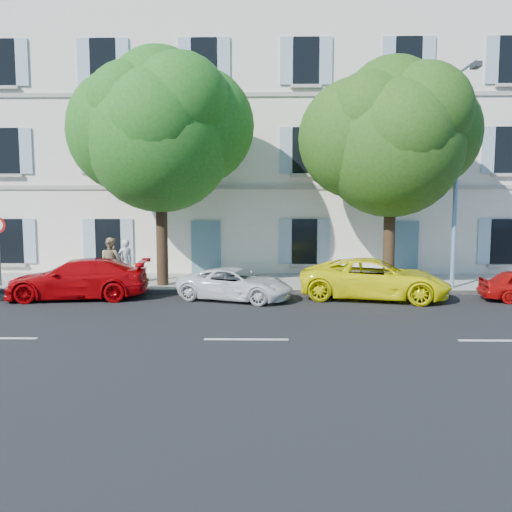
{
  "coord_description": "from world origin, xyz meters",
  "views": [
    {
      "loc": [
        0.44,
        -15.55,
        3.13
      ],
      "look_at": [
        0.12,
        2.0,
        1.4
      ],
      "focal_mm": 35.0,
      "sensor_mm": 36.0,
      "label": 1
    }
  ],
  "objects_px": {
    "tree_left": "(160,138)",
    "street_lamp": "(458,167)",
    "car_white_coupe": "(236,284)",
    "tree_right": "(391,146)",
    "pedestrian_a": "(125,262)",
    "car_red_coupe": "(78,279)",
    "pedestrian_b": "(111,261)",
    "car_yellow_supercar": "(374,279)"
  },
  "relations": [
    {
      "from": "tree_right",
      "to": "pedestrian_a",
      "type": "bearing_deg",
      "value": 177.94
    },
    {
      "from": "car_red_coupe",
      "to": "tree_left",
      "type": "xyz_separation_m",
      "value": [
        2.46,
        2.11,
        4.99
      ]
    },
    {
      "from": "car_white_coupe",
      "to": "tree_left",
      "type": "height_order",
      "value": "tree_left"
    },
    {
      "from": "tree_left",
      "to": "street_lamp",
      "type": "xyz_separation_m",
      "value": [
        10.83,
        -0.66,
        -1.11
      ]
    },
    {
      "from": "car_white_coupe",
      "to": "tree_left",
      "type": "distance_m",
      "value": 6.33
    },
    {
      "from": "tree_right",
      "to": "pedestrian_a",
      "type": "xyz_separation_m",
      "value": [
        -10.09,
        0.36,
        -4.35
      ]
    },
    {
      "from": "car_white_coupe",
      "to": "car_yellow_supercar",
      "type": "height_order",
      "value": "car_yellow_supercar"
    },
    {
      "from": "car_white_coupe",
      "to": "pedestrian_b",
      "type": "xyz_separation_m",
      "value": [
        -4.93,
        2.32,
        0.52
      ]
    },
    {
      "from": "street_lamp",
      "to": "pedestrian_a",
      "type": "xyz_separation_m",
      "value": [
        -12.34,
        0.92,
        -3.55
      ]
    },
    {
      "from": "tree_right",
      "to": "tree_left",
      "type": "bearing_deg",
      "value": 179.32
    },
    {
      "from": "car_white_coupe",
      "to": "pedestrian_b",
      "type": "distance_m",
      "value": 5.48
    },
    {
      "from": "car_yellow_supercar",
      "to": "pedestrian_b",
      "type": "distance_m",
      "value": 9.87
    },
    {
      "from": "car_red_coupe",
      "to": "pedestrian_a",
      "type": "relative_size",
      "value": 2.73
    },
    {
      "from": "car_yellow_supercar",
      "to": "street_lamp",
      "type": "height_order",
      "value": "street_lamp"
    },
    {
      "from": "car_white_coupe",
      "to": "tree_right",
      "type": "relative_size",
      "value": 0.47
    },
    {
      "from": "car_yellow_supercar",
      "to": "tree_left",
      "type": "distance_m",
      "value": 9.34
    },
    {
      "from": "car_red_coupe",
      "to": "pedestrian_a",
      "type": "height_order",
      "value": "pedestrian_a"
    },
    {
      "from": "car_yellow_supercar",
      "to": "street_lamp",
      "type": "bearing_deg",
      "value": -55.73
    },
    {
      "from": "car_red_coupe",
      "to": "pedestrian_b",
      "type": "bearing_deg",
      "value": 162.51
    },
    {
      "from": "car_red_coupe",
      "to": "car_yellow_supercar",
      "type": "distance_m",
      "value": 10.11
    },
    {
      "from": "tree_right",
      "to": "pedestrian_a",
      "type": "height_order",
      "value": "tree_right"
    },
    {
      "from": "tree_right",
      "to": "pedestrian_b",
      "type": "height_order",
      "value": "tree_right"
    },
    {
      "from": "car_yellow_supercar",
      "to": "street_lamp",
      "type": "distance_m",
      "value": 5.18
    },
    {
      "from": "tree_right",
      "to": "street_lamp",
      "type": "height_order",
      "value": "tree_right"
    },
    {
      "from": "car_yellow_supercar",
      "to": "tree_left",
      "type": "bearing_deg",
      "value": 88.02
    },
    {
      "from": "street_lamp",
      "to": "pedestrian_a",
      "type": "relative_size",
      "value": 4.5
    },
    {
      "from": "car_yellow_supercar",
      "to": "pedestrian_b",
      "type": "relative_size",
      "value": 2.74
    },
    {
      "from": "car_white_coupe",
      "to": "tree_right",
      "type": "bearing_deg",
      "value": -50.38
    },
    {
      "from": "tree_right",
      "to": "pedestrian_b",
      "type": "distance_m",
      "value": 11.43
    },
    {
      "from": "car_white_coupe",
      "to": "pedestrian_a",
      "type": "bearing_deg",
      "value": 79.48
    },
    {
      "from": "pedestrian_b",
      "to": "tree_right",
      "type": "bearing_deg",
      "value": -148.61
    },
    {
      "from": "car_red_coupe",
      "to": "pedestrian_b",
      "type": "xyz_separation_m",
      "value": [
        0.45,
        2.19,
        0.37
      ]
    },
    {
      "from": "car_white_coupe",
      "to": "car_yellow_supercar",
      "type": "bearing_deg",
      "value": -67.56
    },
    {
      "from": "tree_left",
      "to": "street_lamp",
      "type": "relative_size",
      "value": 1.1
    },
    {
      "from": "pedestrian_a",
      "to": "pedestrian_b",
      "type": "bearing_deg",
      "value": -20.58
    },
    {
      "from": "car_red_coupe",
      "to": "car_yellow_supercar",
      "type": "height_order",
      "value": "car_yellow_supercar"
    },
    {
      "from": "car_yellow_supercar",
      "to": "pedestrian_a",
      "type": "relative_size",
      "value": 2.88
    },
    {
      "from": "tree_right",
      "to": "pedestrian_b",
      "type": "relative_size",
      "value": 4.48
    },
    {
      "from": "pedestrian_a",
      "to": "car_red_coupe",
      "type": "bearing_deg",
      "value": 27.35
    },
    {
      "from": "street_lamp",
      "to": "pedestrian_a",
      "type": "distance_m",
      "value": 12.88
    },
    {
      "from": "car_red_coupe",
      "to": "tree_right",
      "type": "distance_m",
      "value": 12.16
    },
    {
      "from": "car_yellow_supercar",
      "to": "pedestrian_b",
      "type": "bearing_deg",
      "value": 90.45
    }
  ]
}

